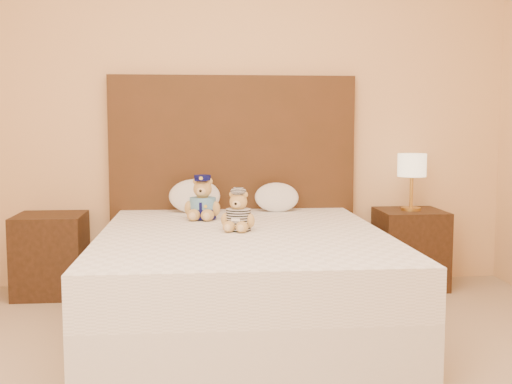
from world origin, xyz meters
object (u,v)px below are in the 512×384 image
(nightstand_left, at_px, (51,255))
(teddy_prisoner, at_px, (238,211))
(bed, at_px, (243,279))
(nightstand_right, at_px, (410,248))
(lamp, at_px, (412,168))
(teddy_police, at_px, (203,198))
(pillow_right, at_px, (277,196))
(pillow_left, at_px, (195,194))

(nightstand_left, distance_m, teddy_prisoner, 1.50)
(bed, height_order, nightstand_right, same)
(lamp, distance_m, teddy_police, 1.51)
(teddy_police, bearing_deg, bed, -54.63)
(bed, relative_size, teddy_police, 7.13)
(lamp, height_order, teddy_prisoner, lamp)
(lamp, bearing_deg, pillow_right, 178.20)
(nightstand_left, height_order, teddy_police, teddy_police)
(bed, xyz_separation_m, lamp, (1.25, 0.80, 0.57))
(nightstand_left, relative_size, pillow_left, 1.56)
(lamp, distance_m, pillow_left, 1.54)
(nightstand_left, bearing_deg, nightstand_right, 0.00)
(teddy_police, height_order, teddy_prisoner, teddy_police)
(nightstand_left, bearing_deg, pillow_right, 1.11)
(lamp, xyz_separation_m, teddy_police, (-1.47, -0.31, -0.16))
(teddy_police, bearing_deg, pillow_left, 110.08)
(nightstand_left, xyz_separation_m, pillow_left, (0.97, 0.03, 0.40))
(teddy_police, relative_size, teddy_prisoner, 1.21)
(pillow_left, bearing_deg, teddy_prisoner, -72.31)
(nightstand_left, xyz_separation_m, lamp, (2.50, 0.00, 0.57))
(nightstand_right, distance_m, pillow_left, 1.58)
(lamp, xyz_separation_m, pillow_right, (-0.95, 0.03, -0.19))
(nightstand_left, relative_size, teddy_prisoner, 2.37)
(pillow_right, bearing_deg, teddy_prisoner, -111.78)
(bed, distance_m, lamp, 1.59)
(lamp, xyz_separation_m, pillow_left, (-1.53, 0.03, -0.17))
(teddy_police, bearing_deg, nightstand_left, 174.37)
(nightstand_right, bearing_deg, bed, -147.38)
(nightstand_right, height_order, lamp, lamp)
(bed, relative_size, pillow_left, 5.67)
(nightstand_right, distance_m, lamp, 0.57)
(nightstand_right, bearing_deg, teddy_police, -168.16)
(bed, distance_m, pillow_left, 0.96)
(nightstand_left, relative_size, pillow_right, 1.79)
(pillow_right, bearing_deg, lamp, -1.80)
(bed, bearing_deg, pillow_right, 70.38)
(teddy_prisoner, bearing_deg, pillow_left, 125.69)
(nightstand_right, relative_size, pillow_left, 1.56)
(nightstand_left, distance_m, teddy_police, 1.15)
(nightstand_left, relative_size, lamp, 1.38)
(nightstand_right, bearing_deg, pillow_left, 178.87)
(bed, xyz_separation_m, pillow_right, (0.30, 0.83, 0.38))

